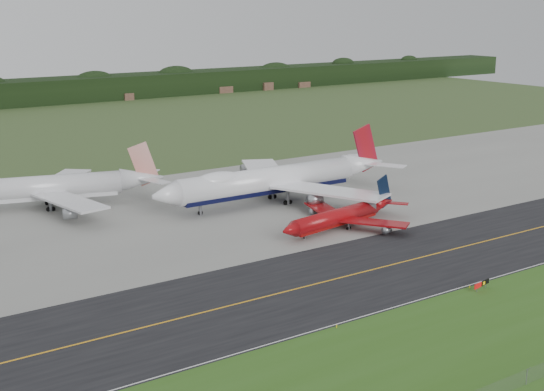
{
  "coord_description": "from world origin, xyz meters",
  "views": [
    {
      "loc": [
        -94.57,
        -102.52,
        47.09
      ],
      "look_at": [
        -9.75,
        22.0,
        9.39
      ],
      "focal_mm": 50.0,
      "sensor_mm": 36.0,
      "label": 1
    }
  ],
  "objects_px": {
    "jet_ba_747": "(275,180)",
    "taxiway_sign": "(482,284)",
    "jet_star_tail": "(48,188)",
    "jet_red_737": "(342,216)"
  },
  "relations": [
    {
      "from": "jet_red_737",
      "to": "jet_ba_747",
      "type": "bearing_deg",
      "value": 89.16
    },
    {
      "from": "jet_ba_747",
      "to": "taxiway_sign",
      "type": "xyz_separation_m",
      "value": [
        -4.49,
        -68.92,
        -4.76
      ]
    },
    {
      "from": "jet_star_tail",
      "to": "jet_red_737",
      "type": "bearing_deg",
      "value": -47.89
    },
    {
      "from": "jet_ba_747",
      "to": "jet_red_737",
      "type": "xyz_separation_m",
      "value": [
        -0.39,
        -26.4,
        -3.16
      ]
    },
    {
      "from": "jet_ba_747",
      "to": "taxiway_sign",
      "type": "relative_size",
      "value": 15.05
    },
    {
      "from": "jet_star_tail",
      "to": "taxiway_sign",
      "type": "distance_m",
      "value": 104.68
    },
    {
      "from": "jet_ba_747",
      "to": "jet_star_tail",
      "type": "distance_m",
      "value": 54.66
    },
    {
      "from": "jet_red_737",
      "to": "jet_star_tail",
      "type": "height_order",
      "value": "jet_star_tail"
    },
    {
      "from": "jet_ba_747",
      "to": "jet_red_737",
      "type": "bearing_deg",
      "value": -90.84
    },
    {
      "from": "jet_ba_747",
      "to": "taxiway_sign",
      "type": "bearing_deg",
      "value": -93.73
    }
  ]
}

